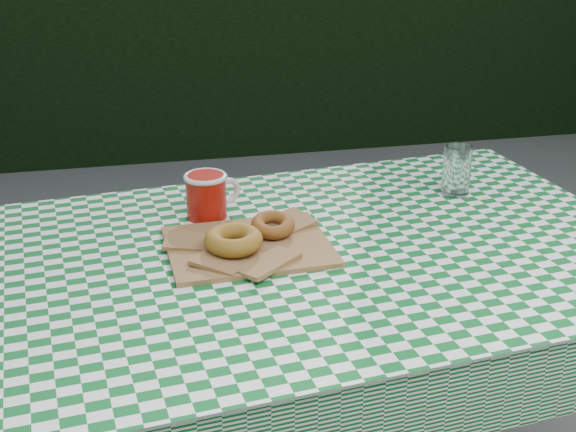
% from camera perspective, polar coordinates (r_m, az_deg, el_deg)
% --- Properties ---
extents(table, '(1.37, 0.99, 0.75)m').
position_cam_1_polar(table, '(1.72, 2.49, -13.89)').
color(table, brown).
rests_on(table, ground).
extents(tablecloth, '(1.39, 1.02, 0.01)m').
position_cam_1_polar(tablecloth, '(1.52, 2.74, -2.46)').
color(tablecloth, '#0E5C24').
rests_on(tablecloth, table).
extents(paper_bag, '(0.33, 0.27, 0.02)m').
position_cam_1_polar(paper_bag, '(1.51, -2.96, -2.17)').
color(paper_bag, '#9C7E44').
rests_on(paper_bag, tablecloth).
extents(bagel_front, '(0.15, 0.15, 0.04)m').
position_cam_1_polar(bagel_front, '(1.47, -4.09, -1.78)').
color(bagel_front, '#A06E21').
rests_on(bagel_front, paper_bag).
extents(bagel_back, '(0.09, 0.09, 0.03)m').
position_cam_1_polar(bagel_back, '(1.54, -1.13, -0.66)').
color(bagel_back, brown).
rests_on(bagel_back, paper_bag).
extents(coffee_mug, '(0.23, 0.23, 0.10)m').
position_cam_1_polar(coffee_mug, '(1.65, -6.12, 1.49)').
color(coffee_mug, '#A5130A').
rests_on(coffee_mug, tablecloth).
extents(drinking_glass, '(0.08, 0.08, 0.12)m').
position_cam_1_polar(drinking_glass, '(1.80, 12.46, 3.36)').
color(drinking_glass, white).
rests_on(drinking_glass, tablecloth).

